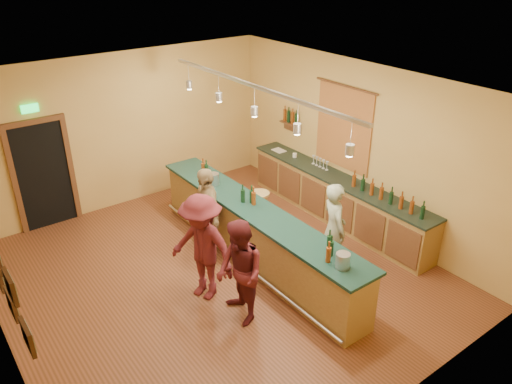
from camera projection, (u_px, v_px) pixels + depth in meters
floor at (218, 276)px, 8.48m from camera, size 7.00×7.00×0.00m
ceiling at (210, 90)px, 7.05m from camera, size 6.50×7.00×0.02m
wall_back at (123, 131)px, 10.27m from camera, size 6.50×0.02×3.20m
wall_front at (393, 310)px, 5.25m from camera, size 6.50×0.02×3.20m
wall_right at (358, 146)px, 9.50m from camera, size 0.02×7.00×3.20m
doorway at (43, 173)px, 9.55m from camera, size 1.15×0.09×2.48m
tapestry at (344, 128)px, 9.67m from camera, size 0.03×1.40×1.60m
bottle_shelf at (291, 118)px, 10.79m from camera, size 0.17×0.55×0.54m
back_counter at (337, 198)px, 9.98m from camera, size 0.60×4.55×1.27m
tasting_bar at (255, 231)px, 8.62m from camera, size 0.74×5.10×1.38m
pendant_track at (254, 96)px, 7.56m from camera, size 0.11×4.60×0.50m
bartender at (334, 229)px, 8.26m from camera, size 0.57×0.70×1.65m
customer_a at (240, 273)px, 7.16m from camera, size 0.76×0.90×1.64m
customer_b at (207, 213)px, 8.69m from camera, size 0.63×1.07×1.70m
customer_c at (202, 248)px, 7.63m from camera, size 1.02×1.31×1.78m
bar_stool at (260, 199)px, 9.62m from camera, size 0.38×0.38×0.78m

